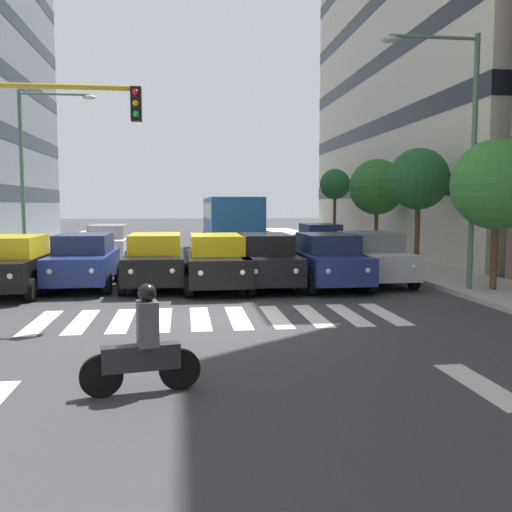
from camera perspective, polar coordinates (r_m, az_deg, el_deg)
ground_plane at (r=13.54m, az=-3.70°, el=-6.21°), size 180.00×180.00×0.00m
building_left_block_0 at (r=36.93m, az=20.69°, el=17.03°), size 11.74×25.52×20.85m
crosswalk_markings at (r=13.54m, az=-3.70°, el=-6.19°), size 8.55×2.80×0.01m
lane_arrow_0 at (r=9.30m, az=21.63°, el=-11.92°), size 0.50×2.20×0.01m
car_0 at (r=19.57m, az=11.42°, el=-0.13°), size 2.02×4.44×1.72m
car_1 at (r=18.42m, az=7.24°, el=-0.40°), size 2.02×4.44×1.72m
car_2 at (r=18.15m, az=0.86°, el=-0.44°), size 2.02×4.44×1.72m
car_3 at (r=17.85m, az=-3.94°, el=-0.55°), size 2.02×4.44×1.72m
car_4 at (r=18.44m, az=-10.04°, el=-0.43°), size 2.02×4.44×1.72m
car_5 at (r=18.99m, az=-16.83°, el=-0.41°), size 2.02×4.44×1.72m
car_6 at (r=18.48m, az=-23.23°, el=-0.77°), size 2.02×4.44×1.72m
car_row2_0 at (r=26.87m, az=-14.57°, el=1.25°), size 2.02×4.44×1.72m
car_row2_1 at (r=27.35m, az=6.50°, el=1.45°), size 2.02×4.44×1.72m
bus_behind_traffic at (r=31.32m, az=-2.64°, el=3.75°), size 2.78×10.50×3.00m
motorcycle_with_rider at (r=8.33m, az=-11.22°, el=-9.07°), size 1.69×0.44×1.57m
street_lamp_left at (r=18.00m, az=19.65°, el=11.32°), size 3.00×0.28×7.43m
street_lamp_right at (r=26.74m, az=-21.31°, el=9.19°), size 3.27×0.28×7.38m
street_tree_0 at (r=18.18m, az=22.94°, el=6.59°), size 2.65×2.65×4.42m
street_tree_1 at (r=23.44m, az=15.96°, el=7.39°), size 2.41×2.41×4.71m
street_tree_2 at (r=28.57m, az=12.01°, el=6.76°), size 2.71×2.71×4.70m
street_tree_3 at (r=35.50m, az=7.91°, el=7.07°), size 1.87×1.87×4.66m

